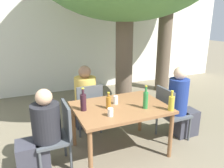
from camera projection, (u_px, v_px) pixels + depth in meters
name	position (u px, v px, depth m)	size (l,w,h in m)	color
ground_plane	(120.00, 150.00, 3.36)	(30.00, 30.00, 0.00)	#706651
cafe_building_wall	(68.00, 39.00, 5.80)	(10.00, 0.08, 2.80)	white
dining_table_front	(120.00, 111.00, 3.17)	(1.32, 0.97, 0.73)	brown
patio_chair_0	(59.00, 133.00, 2.87)	(0.44, 0.44, 0.89)	#474C51
patio_chair_1	(170.00, 111.00, 3.55)	(0.44, 0.44, 0.89)	#474C51
patio_chair_2	(88.00, 106.00, 3.74)	(0.44, 0.44, 0.89)	#474C51
person_seated_0	(40.00, 136.00, 2.78)	(0.58, 0.36, 1.13)	#383842
person_seated_1	(181.00, 106.00, 3.62)	(0.56, 0.32, 1.22)	#383842
person_seated_2	(84.00, 100.00, 3.93)	(0.38, 0.59, 1.18)	#383842
wine_bottle_0	(83.00, 102.00, 2.97)	(0.08, 0.08, 0.32)	#331923
green_bottle_1	(146.00, 100.00, 3.03)	(0.07, 0.07, 0.33)	#287A38
amber_bottle_2	(109.00, 102.00, 3.03)	(0.07, 0.07, 0.24)	#9E661E
oil_cruet_3	(171.00, 103.00, 2.97)	(0.08, 0.08, 0.28)	gold
drinking_glass_0	(116.00, 100.00, 3.21)	(0.07, 0.07, 0.12)	silver
drinking_glass_1	(110.00, 112.00, 2.81)	(0.07, 0.07, 0.11)	silver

